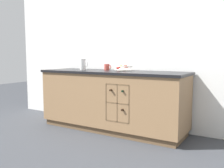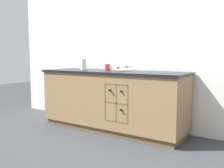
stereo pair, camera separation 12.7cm
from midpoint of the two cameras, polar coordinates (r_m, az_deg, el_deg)
ground_plane at (r=3.83m, az=-0.96°, el=-10.32°), size 14.00×14.00×0.00m
back_wall at (r=4.02m, az=2.05°, el=8.85°), size 4.60×0.06×2.55m
kitchen_island at (r=3.73m, az=-0.96°, el=-3.70°), size 2.24×0.71×0.89m
fruit_bowl at (r=3.73m, az=1.56°, el=3.77°), size 0.28×0.28×0.09m
white_pitcher at (r=4.01m, az=-7.58°, el=4.55°), size 0.15×0.10×0.18m
ceramic_mug at (r=3.87m, az=-2.08°, el=3.88°), size 0.12×0.08×0.09m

